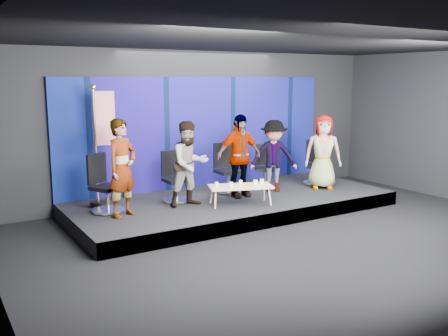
{
  "coord_description": "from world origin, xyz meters",
  "views": [
    {
      "loc": [
        -5.69,
        -6.47,
        2.87
      ],
      "look_at": [
        -0.29,
        2.4,
        0.99
      ],
      "focal_mm": 40.0,
      "sensor_mm": 36.0,
      "label": 1
    }
  ],
  "objects_px": {
    "chair_e": "(315,170)",
    "chair_b": "(175,185)",
    "panelist_c": "(239,156)",
    "chair_a": "(105,193)",
    "panelist_b": "(189,164)",
    "mug_e": "(262,181)",
    "mug_b": "(231,185)",
    "panelist_a": "(122,168)",
    "mug_a": "(217,184)",
    "mug_c": "(241,182)",
    "coffee_table": "(240,187)",
    "mug_d": "(255,182)",
    "chair_d": "(265,173)",
    "panelist_d": "(274,156)",
    "panelist_e": "(323,152)",
    "chair_c": "(227,176)",
    "flag_stand": "(102,143)"
  },
  "relations": [
    {
      "from": "chair_a",
      "to": "mug_e",
      "type": "distance_m",
      "value": 3.19
    },
    {
      "from": "chair_c",
      "to": "panelist_c",
      "type": "distance_m",
      "value": 0.74
    },
    {
      "from": "chair_e",
      "to": "mug_b",
      "type": "relative_size",
      "value": 10.33
    },
    {
      "from": "panelist_a",
      "to": "mug_e",
      "type": "bearing_deg",
      "value": -37.21
    },
    {
      "from": "mug_d",
      "to": "panelist_d",
      "type": "bearing_deg",
      "value": 36.27
    },
    {
      "from": "panelist_b",
      "to": "chair_e",
      "type": "bearing_deg",
      "value": 2.93
    },
    {
      "from": "panelist_a",
      "to": "mug_b",
      "type": "height_order",
      "value": "panelist_a"
    },
    {
      "from": "coffee_table",
      "to": "mug_b",
      "type": "bearing_deg",
      "value": -171.49
    },
    {
      "from": "chair_c",
      "to": "flag_stand",
      "type": "bearing_deg",
      "value": 176.81
    },
    {
      "from": "chair_e",
      "to": "mug_d",
      "type": "relative_size",
      "value": 10.35
    },
    {
      "from": "coffee_table",
      "to": "mug_b",
      "type": "height_order",
      "value": "mug_b"
    },
    {
      "from": "chair_c",
      "to": "mug_b",
      "type": "bearing_deg",
      "value": -116.45
    },
    {
      "from": "flag_stand",
      "to": "mug_a",
      "type": "bearing_deg",
      "value": -24.77
    },
    {
      "from": "chair_b",
      "to": "mug_b",
      "type": "xyz_separation_m",
      "value": [
        0.76,
        -1.0,
        0.1
      ]
    },
    {
      "from": "chair_b",
      "to": "chair_d",
      "type": "bearing_deg",
      "value": 2.22
    },
    {
      "from": "mug_b",
      "to": "mug_d",
      "type": "height_order",
      "value": "same"
    },
    {
      "from": "mug_c",
      "to": "panelist_b",
      "type": "bearing_deg",
      "value": 160.14
    },
    {
      "from": "mug_c",
      "to": "flag_stand",
      "type": "height_order",
      "value": "flag_stand"
    },
    {
      "from": "panelist_d",
      "to": "panelist_e",
      "type": "height_order",
      "value": "panelist_e"
    },
    {
      "from": "panelist_a",
      "to": "panelist_e",
      "type": "relative_size",
      "value": 1.07
    },
    {
      "from": "mug_a",
      "to": "flag_stand",
      "type": "bearing_deg",
      "value": 149.28
    },
    {
      "from": "panelist_b",
      "to": "chair_c",
      "type": "distance_m",
      "value": 1.53
    },
    {
      "from": "panelist_c",
      "to": "mug_b",
      "type": "xyz_separation_m",
      "value": [
        -0.62,
        -0.66,
        -0.45
      ]
    },
    {
      "from": "chair_e",
      "to": "chair_b",
      "type": "bearing_deg",
      "value": -149.3
    },
    {
      "from": "chair_c",
      "to": "mug_b",
      "type": "distance_m",
      "value": 1.32
    },
    {
      "from": "panelist_a",
      "to": "mug_a",
      "type": "xyz_separation_m",
      "value": [
        1.9,
        -0.23,
        -0.48
      ]
    },
    {
      "from": "chair_b",
      "to": "mug_b",
      "type": "bearing_deg",
      "value": -54.45
    },
    {
      "from": "chair_c",
      "to": "mug_d",
      "type": "height_order",
      "value": "chair_c"
    },
    {
      "from": "chair_c",
      "to": "mug_a",
      "type": "bearing_deg",
      "value": -129.73
    },
    {
      "from": "chair_e",
      "to": "panelist_e",
      "type": "xyz_separation_m",
      "value": [
        -0.2,
        -0.46,
        0.51
      ]
    },
    {
      "from": "panelist_a",
      "to": "chair_d",
      "type": "relative_size",
      "value": 1.82
    },
    {
      "from": "panelist_a",
      "to": "mug_b",
      "type": "xyz_separation_m",
      "value": [
        2.11,
        -0.45,
        -0.47
      ]
    },
    {
      "from": "panelist_b",
      "to": "panelist_d",
      "type": "xyz_separation_m",
      "value": [
        2.25,
        0.18,
        -0.04
      ]
    },
    {
      "from": "panelist_b",
      "to": "mug_e",
      "type": "bearing_deg",
      "value": -22.72
    },
    {
      "from": "chair_b",
      "to": "mug_e",
      "type": "xyz_separation_m",
      "value": [
        1.5,
        -1.04,
        0.09
      ]
    },
    {
      "from": "chair_d",
      "to": "mug_a",
      "type": "relative_size",
      "value": 11.65
    },
    {
      "from": "panelist_e",
      "to": "mug_e",
      "type": "xyz_separation_m",
      "value": [
        -2.02,
        -0.37,
        -0.42
      ]
    },
    {
      "from": "panelist_c",
      "to": "panelist_d",
      "type": "distance_m",
      "value": 0.96
    },
    {
      "from": "panelist_e",
      "to": "coffee_table",
      "type": "relative_size",
      "value": 1.23
    },
    {
      "from": "panelist_c",
      "to": "panelist_a",
      "type": "bearing_deg",
      "value": -174.17
    },
    {
      "from": "mug_a",
      "to": "mug_c",
      "type": "bearing_deg",
      "value": -8.79
    },
    {
      "from": "panelist_c",
      "to": "chair_a",
      "type": "bearing_deg",
      "value": 176.34
    },
    {
      "from": "chair_b",
      "to": "coffee_table",
      "type": "bearing_deg",
      "value": -45.22
    },
    {
      "from": "panelist_e",
      "to": "flag_stand",
      "type": "height_order",
      "value": "flag_stand"
    },
    {
      "from": "panelist_b",
      "to": "mug_d",
      "type": "height_order",
      "value": "panelist_b"
    },
    {
      "from": "chair_c",
      "to": "mug_a",
      "type": "xyz_separation_m",
      "value": [
        -0.82,
        -0.94,
        0.07
      ]
    },
    {
      "from": "mug_b",
      "to": "panelist_a",
      "type": "bearing_deg",
      "value": 167.93
    },
    {
      "from": "mug_b",
      "to": "panelist_b",
      "type": "bearing_deg",
      "value": 143.2
    },
    {
      "from": "chair_d",
      "to": "panelist_d",
      "type": "height_order",
      "value": "panelist_d"
    },
    {
      "from": "coffee_table",
      "to": "mug_a",
      "type": "xyz_separation_m",
      "value": [
        -0.46,
        0.19,
        0.08
      ]
    }
  ]
}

